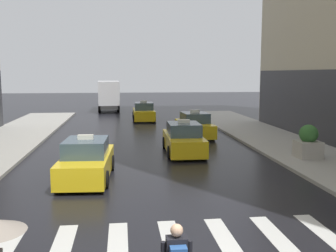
% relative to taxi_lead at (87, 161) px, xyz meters
% --- Properties ---
extents(crosswalk_markings, '(11.30, 2.80, 0.01)m').
position_rel_taxi_lead_xyz_m(crosswalk_markings, '(2.62, -6.22, -0.72)').
color(crosswalk_markings, silver).
rests_on(crosswalk_markings, ground).
extents(taxi_lead, '(2.12, 4.62, 1.80)m').
position_rel_taxi_lead_xyz_m(taxi_lead, '(0.00, 0.00, 0.00)').
color(taxi_lead, yellow).
rests_on(taxi_lead, ground).
extents(taxi_second, '(1.99, 4.57, 1.80)m').
position_rel_taxi_lead_xyz_m(taxi_second, '(4.61, 4.55, 0.00)').
color(taxi_second, yellow).
rests_on(taxi_second, ground).
extents(taxi_third, '(2.11, 4.62, 1.80)m').
position_rel_taxi_lead_xyz_m(taxi_third, '(6.19, 9.85, 0.00)').
color(taxi_third, yellow).
rests_on(taxi_third, ground).
extents(taxi_fourth, '(1.94, 4.55, 1.80)m').
position_rel_taxi_lead_xyz_m(taxi_fourth, '(3.36, 19.30, 0.00)').
color(taxi_fourth, yellow).
rests_on(taxi_fourth, ground).
extents(box_truck, '(2.58, 7.63, 3.35)m').
position_rel_taxi_lead_xyz_m(box_truck, '(-0.03, 28.59, 1.13)').
color(box_truck, '#2D2D2D').
rests_on(box_truck, ground).
extents(planter_mid_block, '(1.10, 1.10, 1.60)m').
position_rel_taxi_lead_xyz_m(planter_mid_block, '(10.31, 2.15, 0.15)').
color(planter_mid_block, '#A8A399').
rests_on(planter_mid_block, curb_right).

